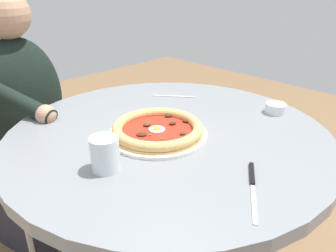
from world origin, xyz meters
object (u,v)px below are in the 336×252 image
(dining_table, at_px, (168,174))
(cafe_chair_diner, at_px, (10,134))
(water_glass, at_px, (105,156))
(steak_knife, at_px, (252,181))
(pizza_on_plate, at_px, (158,130))
(fork_utensil, at_px, (174,96))
(ramekin_capers, at_px, (276,108))
(diner_person, at_px, (30,142))

(dining_table, distance_m, cafe_chair_diner, 0.85)
(dining_table, distance_m, water_glass, 0.34)
(steak_knife, xyz_separation_m, cafe_chair_diner, (-0.16, 1.16, -0.22))
(pizza_on_plate, height_order, steak_knife, pizza_on_plate)
(dining_table, bearing_deg, fork_utensil, 40.82)
(pizza_on_plate, distance_m, water_glass, 0.23)
(water_glass, height_order, ramekin_capers, water_glass)
(fork_utensil, bearing_deg, dining_table, -139.18)
(steak_knife, bearing_deg, dining_table, 80.06)
(ramekin_capers, bearing_deg, pizza_on_plate, 158.73)
(pizza_on_plate, height_order, cafe_chair_diner, cafe_chair_diner)
(ramekin_capers, height_order, diner_person, diner_person)
(water_glass, xyz_separation_m, diner_person, (0.09, 0.73, -0.26))
(ramekin_capers, bearing_deg, cafe_chair_diner, 120.99)
(steak_knife, bearing_deg, diner_person, 96.78)
(ramekin_capers, bearing_deg, diner_person, 123.30)
(water_glass, distance_m, diner_person, 0.78)
(pizza_on_plate, xyz_separation_m, water_glass, (-0.22, -0.04, 0.02))
(pizza_on_plate, height_order, water_glass, water_glass)
(water_glass, xyz_separation_m, cafe_chair_diner, (0.06, 0.87, -0.26))
(pizza_on_plate, bearing_deg, fork_utensil, 35.92)
(fork_utensil, bearing_deg, ramekin_capers, -70.40)
(dining_table, relative_size, diner_person, 0.88)
(ramekin_capers, bearing_deg, fork_utensil, 109.60)
(dining_table, height_order, cafe_chair_diner, cafe_chair_diner)
(pizza_on_plate, relative_size, water_glass, 3.39)
(ramekin_capers, distance_m, diner_person, 1.05)
(ramekin_capers, relative_size, diner_person, 0.06)
(dining_table, distance_m, steak_knife, 0.38)
(cafe_chair_diner, bearing_deg, steak_knife, -82.35)
(dining_table, xyz_separation_m, diner_person, (-0.18, 0.68, -0.07))
(fork_utensil, xyz_separation_m, cafe_chair_diner, (-0.46, 0.61, -0.22))
(cafe_chair_diner, bearing_deg, ramekin_capers, -59.01)
(diner_person, bearing_deg, steak_knife, -83.22)
(pizza_on_plate, bearing_deg, water_glass, -168.73)
(dining_table, xyz_separation_m, steak_knife, (-0.06, -0.34, 0.16))
(diner_person, bearing_deg, water_glass, -97.01)
(steak_knife, relative_size, fork_utensil, 1.40)
(water_glass, distance_m, fork_utensil, 0.57)
(pizza_on_plate, xyz_separation_m, cafe_chair_diner, (-0.17, 0.82, -0.24))
(steak_knife, height_order, fork_utensil, steak_knife)
(fork_utensil, bearing_deg, pizza_on_plate, -144.08)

